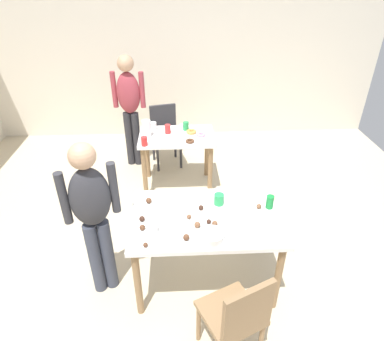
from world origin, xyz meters
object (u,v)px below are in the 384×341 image
(person_adult_far, at_px, (129,102))
(pitcher_far, at_px, (146,129))
(person_girl_near, at_px, (93,210))
(chair_near_table, at_px, (237,315))
(chair_far_table, at_px, (165,132))
(dining_table_far, at_px, (177,145))
(mixing_bowl, at_px, (212,237))
(soda_can, at_px, (270,202))
(dining_table_near, at_px, (206,225))

(person_adult_far, height_order, pitcher_far, person_adult_far)
(person_girl_near, relative_size, pitcher_far, 7.15)
(chair_near_table, distance_m, chair_far_table, 3.10)
(dining_table_far, distance_m, person_adult_far, 0.96)
(mixing_bowl, bearing_deg, chair_far_table, 99.34)
(soda_can, bearing_deg, pitcher_far, 127.79)
(chair_near_table, relative_size, person_girl_near, 0.58)
(chair_near_table, bearing_deg, pitcher_far, 107.76)
(person_adult_far, distance_m, mixing_bowl, 2.69)
(dining_table_far, distance_m, soda_can, 1.73)
(person_adult_far, relative_size, pitcher_far, 7.66)
(soda_can, bearing_deg, person_adult_far, 123.75)
(dining_table_near, distance_m, soda_can, 0.59)
(dining_table_near, distance_m, mixing_bowl, 0.32)
(chair_near_table, distance_m, soda_can, 1.01)
(chair_far_table, xyz_separation_m, soda_can, (0.97, -2.18, 0.31))
(dining_table_near, relative_size, person_girl_near, 0.85)
(dining_table_near, height_order, person_adult_far, person_adult_far)
(person_adult_far, xyz_separation_m, mixing_bowl, (0.89, -2.53, -0.18))
(chair_far_table, bearing_deg, pitcher_far, -106.61)
(pitcher_far, bearing_deg, dining_table_far, 1.79)
(dining_table_far, distance_m, chair_far_table, 0.69)
(chair_far_table, distance_m, pitcher_far, 0.79)
(chair_near_table, bearing_deg, person_girl_near, 146.23)
(person_girl_near, distance_m, soda_can, 1.49)
(dining_table_far, xyz_separation_m, person_girl_near, (-0.69, -1.67, 0.28))
(dining_table_near, bearing_deg, person_adult_far, 111.22)
(person_girl_near, bearing_deg, mixing_bowl, -14.08)
(person_girl_near, bearing_deg, chair_far_table, 77.48)
(person_girl_near, bearing_deg, chair_near_table, -33.77)
(chair_near_table, distance_m, pitcher_far, 2.52)
(chair_near_table, bearing_deg, dining_table_far, 99.29)
(dining_table_near, xyz_separation_m, dining_table_far, (-0.23, 1.61, -0.04))
(dining_table_far, distance_m, pitcher_far, 0.44)
(chair_near_table, distance_m, person_girl_near, 1.36)
(chair_near_table, height_order, soda_can, soda_can)
(mixing_bowl, bearing_deg, chair_near_table, -74.12)
(dining_table_far, relative_size, chair_far_table, 1.08)
(person_girl_near, relative_size, soda_can, 12.25)
(dining_table_near, xyz_separation_m, pitcher_far, (-0.60, 1.60, 0.20))
(dining_table_far, bearing_deg, chair_far_table, 104.33)
(dining_table_near, xyz_separation_m, soda_can, (0.57, 0.09, 0.15))
(dining_table_far, xyz_separation_m, mixing_bowl, (0.25, -1.90, 0.17))
(dining_table_near, bearing_deg, chair_near_table, -78.46)
(pitcher_far, bearing_deg, chair_far_table, 73.39)
(person_girl_near, bearing_deg, pitcher_far, 79.18)
(chair_near_table, relative_size, person_adult_far, 0.54)
(dining_table_far, height_order, pitcher_far, pitcher_far)
(dining_table_far, relative_size, person_girl_near, 0.63)
(chair_near_table, relative_size, chair_far_table, 1.00)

